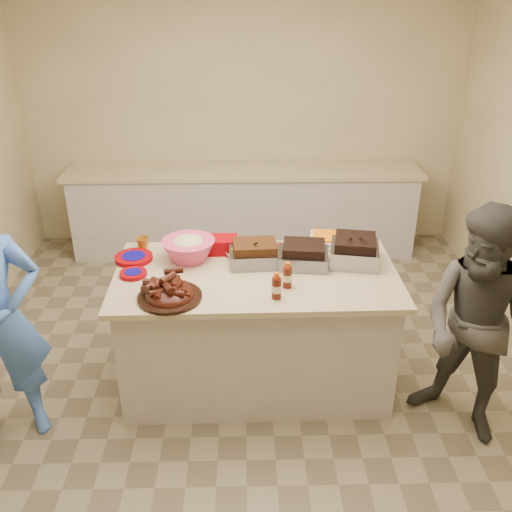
{
  "coord_description": "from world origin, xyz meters",
  "views": [
    {
      "loc": [
        0.0,
        -3.37,
        2.72
      ],
      "look_at": [
        0.08,
        0.03,
        1.0
      ],
      "focal_mm": 40.0,
      "sensor_mm": 36.0,
      "label": 1
    }
  ],
  "objects_px": {
    "guest_gray": "(459,426)",
    "plastic_cup": "(143,249)",
    "coleslaw_bowl": "(189,260)",
    "bbq_bottle_b": "(287,287)",
    "guest_blue": "(20,429)",
    "rib_platter": "(170,298)",
    "mustard_bottle": "(232,262)",
    "island": "(256,379)",
    "roasting_pan": "(354,262)",
    "bbq_bottle_a": "(276,298)"
  },
  "relations": [
    {
      "from": "guest_gray",
      "to": "plastic_cup",
      "type": "bearing_deg",
      "value": -158.08
    },
    {
      "from": "coleslaw_bowl",
      "to": "bbq_bottle_b",
      "type": "distance_m",
      "value": 0.77
    },
    {
      "from": "bbq_bottle_b",
      "to": "guest_blue",
      "type": "bearing_deg",
      "value": -170.91
    },
    {
      "from": "rib_platter",
      "to": "guest_gray",
      "type": "height_order",
      "value": "rib_platter"
    },
    {
      "from": "mustard_bottle",
      "to": "island",
      "type": "bearing_deg",
      "value": -43.83
    },
    {
      "from": "guest_gray",
      "to": "coleslaw_bowl",
      "type": "bearing_deg",
      "value": -157.07
    },
    {
      "from": "bbq_bottle_b",
      "to": "rib_platter",
      "type": "bearing_deg",
      "value": -170.15
    },
    {
      "from": "roasting_pan",
      "to": "guest_gray",
      "type": "xyz_separation_m",
      "value": [
        0.66,
        -0.65,
        -0.9
      ]
    },
    {
      "from": "bbq_bottle_a",
      "to": "plastic_cup",
      "type": "distance_m",
      "value": 1.18
    },
    {
      "from": "roasting_pan",
      "to": "coleslaw_bowl",
      "type": "xyz_separation_m",
      "value": [
        -1.14,
        0.07,
        0.0
      ]
    },
    {
      "from": "bbq_bottle_a",
      "to": "bbq_bottle_b",
      "type": "relative_size",
      "value": 1.01
    },
    {
      "from": "guest_blue",
      "to": "rib_platter",
      "type": "bearing_deg",
      "value": -18.01
    },
    {
      "from": "coleslaw_bowl",
      "to": "plastic_cup",
      "type": "xyz_separation_m",
      "value": [
        -0.35,
        0.18,
        0.0
      ]
    },
    {
      "from": "bbq_bottle_b",
      "to": "guest_gray",
      "type": "bearing_deg",
      "value": -15.48
    },
    {
      "from": "bbq_bottle_b",
      "to": "mustard_bottle",
      "type": "height_order",
      "value": "bbq_bottle_b"
    },
    {
      "from": "bbq_bottle_a",
      "to": "plastic_cup",
      "type": "height_order",
      "value": "bbq_bottle_a"
    },
    {
      "from": "island",
      "to": "roasting_pan",
      "type": "bearing_deg",
      "value": 10.43
    },
    {
      "from": "island",
      "to": "guest_gray",
      "type": "xyz_separation_m",
      "value": [
        1.34,
        -0.51,
        0.0
      ]
    },
    {
      "from": "bbq_bottle_a",
      "to": "guest_gray",
      "type": "bearing_deg",
      "value": -8.4
    },
    {
      "from": "coleslaw_bowl",
      "to": "plastic_cup",
      "type": "relative_size",
      "value": 3.86
    },
    {
      "from": "mustard_bottle",
      "to": "guest_gray",
      "type": "distance_m",
      "value": 1.87
    },
    {
      "from": "guest_blue",
      "to": "coleslaw_bowl",
      "type": "bearing_deg",
      "value": 4.96
    },
    {
      "from": "island",
      "to": "mustard_bottle",
      "type": "relative_size",
      "value": 15.97
    },
    {
      "from": "roasting_pan",
      "to": "guest_gray",
      "type": "height_order",
      "value": "roasting_pan"
    },
    {
      "from": "island",
      "to": "mustard_bottle",
      "type": "xyz_separation_m",
      "value": [
        -0.16,
        0.15,
        0.9
      ]
    },
    {
      "from": "island",
      "to": "coleslaw_bowl",
      "type": "relative_size",
      "value": 5.12
    },
    {
      "from": "bbq_bottle_b",
      "to": "mustard_bottle",
      "type": "bearing_deg",
      "value": 135.4
    },
    {
      "from": "roasting_pan",
      "to": "guest_gray",
      "type": "distance_m",
      "value": 1.29
    },
    {
      "from": "roasting_pan",
      "to": "bbq_bottle_a",
      "type": "bearing_deg",
      "value": -130.01
    },
    {
      "from": "island",
      "to": "plastic_cup",
      "type": "xyz_separation_m",
      "value": [
        -0.81,
        0.39,
        0.9
      ]
    },
    {
      "from": "guest_blue",
      "to": "bbq_bottle_a",
      "type": "bearing_deg",
      "value": -21.64
    },
    {
      "from": "island",
      "to": "guest_gray",
      "type": "height_order",
      "value": "island"
    },
    {
      "from": "rib_platter",
      "to": "coleslaw_bowl",
      "type": "height_order",
      "value": "coleslaw_bowl"
    },
    {
      "from": "rib_platter",
      "to": "plastic_cup",
      "type": "relative_size",
      "value": 4.17
    },
    {
      "from": "guest_blue",
      "to": "guest_gray",
      "type": "bearing_deg",
      "value": -27.25
    },
    {
      "from": "coleslaw_bowl",
      "to": "mustard_bottle",
      "type": "xyz_separation_m",
      "value": [
        0.3,
        -0.05,
        0.0
      ]
    },
    {
      "from": "plastic_cup",
      "to": "guest_gray",
      "type": "distance_m",
      "value": 2.5
    },
    {
      "from": "rib_platter",
      "to": "bbq_bottle_b",
      "type": "height_order",
      "value": "bbq_bottle_b"
    },
    {
      "from": "bbq_bottle_b",
      "to": "coleslaw_bowl",
      "type": "bearing_deg",
      "value": 148.82
    },
    {
      "from": "rib_platter",
      "to": "plastic_cup",
      "type": "height_order",
      "value": "rib_platter"
    },
    {
      "from": "plastic_cup",
      "to": "bbq_bottle_a",
      "type": "bearing_deg",
      "value": -37.62
    },
    {
      "from": "roasting_pan",
      "to": "mustard_bottle",
      "type": "distance_m",
      "value": 0.84
    },
    {
      "from": "rib_platter",
      "to": "guest_gray",
      "type": "xyz_separation_m",
      "value": [
        1.88,
        -0.19,
        -0.9
      ]
    },
    {
      "from": "roasting_pan",
      "to": "guest_blue",
      "type": "height_order",
      "value": "roasting_pan"
    },
    {
      "from": "coleslaw_bowl",
      "to": "guest_blue",
      "type": "relative_size",
      "value": 0.22
    },
    {
      "from": "bbq_bottle_a",
      "to": "guest_gray",
      "type": "relative_size",
      "value": 0.11
    },
    {
      "from": "roasting_pan",
      "to": "guest_blue",
      "type": "relative_size",
      "value": 0.19
    },
    {
      "from": "plastic_cup",
      "to": "guest_gray",
      "type": "height_order",
      "value": "plastic_cup"
    },
    {
      "from": "bbq_bottle_b",
      "to": "guest_gray",
      "type": "relative_size",
      "value": 0.11
    },
    {
      "from": "coleslaw_bowl",
      "to": "mustard_bottle",
      "type": "distance_m",
      "value": 0.31
    }
  ]
}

